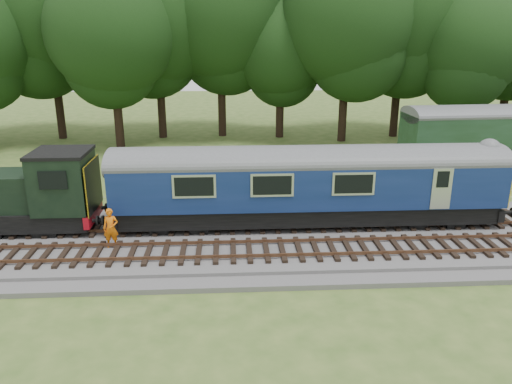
{
  "coord_description": "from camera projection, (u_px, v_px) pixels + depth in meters",
  "views": [
    {
      "loc": [
        -0.09,
        -20.73,
        9.21
      ],
      "look_at": [
        1.14,
        1.4,
        2.0
      ],
      "focal_mm": 35.0,
      "sensor_mm": 36.0,
      "label": 1
    }
  ],
  "objects": [
    {
      "name": "ground",
      "position": [
        233.0,
        244.0,
        22.54
      ],
      "size": [
        120.0,
        120.0,
        0.0
      ],
      "primitive_type": "plane",
      "color": "#3A5C21",
      "rests_on": "ground"
    },
    {
      "name": "ballast",
      "position": [
        233.0,
        240.0,
        22.48
      ],
      "size": [
        70.0,
        7.0,
        0.35
      ],
      "primitive_type": "cube",
      "color": "#4C4C4F",
      "rests_on": "ground"
    },
    {
      "name": "track_north",
      "position": [
        232.0,
        224.0,
        23.74
      ],
      "size": [
        67.2,
        2.4,
        0.21
      ],
      "color": "black",
      "rests_on": "ballast"
    },
    {
      "name": "track_south",
      "position": [
        233.0,
        250.0,
        20.89
      ],
      "size": [
        67.2,
        2.4,
        0.21
      ],
      "color": "black",
      "rests_on": "ballast"
    },
    {
      "name": "fence",
      "position": [
        232.0,
        210.0,
        26.81
      ],
      "size": [
        64.0,
        0.12,
        1.0
      ],
      "primitive_type": null,
      "color": "#6B6054",
      "rests_on": "ground"
    },
    {
      "name": "tree_line",
      "position": [
        230.0,
        141.0,
        43.43
      ],
      "size": [
        70.0,
        8.0,
        18.0
      ],
      "primitive_type": null,
      "color": "black",
      "rests_on": "ground"
    },
    {
      "name": "dmu_railcar",
      "position": [
        308.0,
        179.0,
        23.25
      ],
      "size": [
        18.05,
        2.86,
        3.88
      ],
      "color": "black",
      "rests_on": "ground"
    },
    {
      "name": "shunter_loco",
      "position": [
        5.0,
        197.0,
        22.71
      ],
      "size": [
        8.91,
        2.6,
        3.38
      ],
      "color": "black",
      "rests_on": "ground"
    },
    {
      "name": "worker",
      "position": [
        111.0,
        228.0,
        21.13
      ],
      "size": [
        0.65,
        0.45,
        1.73
      ],
      "primitive_type": "imported",
      "rotation": [
        0.0,
        0.0,
        0.06
      ],
      "color": "orange",
      "rests_on": "ballast"
    }
  ]
}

